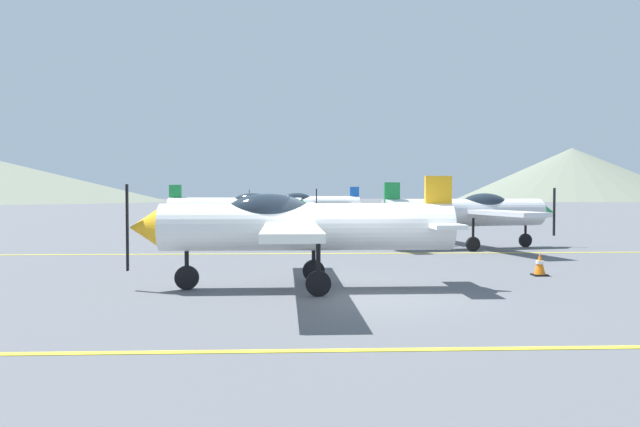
# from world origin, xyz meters

# --- Properties ---
(ground_plane) EXTENTS (400.00, 400.00, 0.00)m
(ground_plane) POSITION_xyz_m (0.00, 0.00, 0.00)
(ground_plane) COLOR #54565B
(apron_line_near) EXTENTS (80.00, 0.16, 0.01)m
(apron_line_near) POSITION_xyz_m (0.00, -4.89, 0.01)
(apron_line_near) COLOR yellow
(apron_line_near) RESTS_ON ground_plane
(apron_line_far) EXTENTS (80.00, 0.16, 0.01)m
(apron_line_far) POSITION_xyz_m (0.00, 8.31, 0.01)
(apron_line_far) COLOR yellow
(apron_line_far) RESTS_ON ground_plane
(airplane_near) EXTENTS (7.16, 8.26, 2.48)m
(airplane_near) POSITION_xyz_m (-1.29, 0.51, 1.40)
(airplane_near) COLOR white
(airplane_near) RESTS_ON ground_plane
(airplane_mid) EXTENTS (7.27, 8.28, 2.48)m
(airplane_mid) POSITION_xyz_m (5.38, 10.07, 1.40)
(airplane_mid) COLOR silver
(airplane_mid) RESTS_ON ground_plane
(airplane_far) EXTENTS (7.25, 8.30, 2.48)m
(airplane_far) POSITION_xyz_m (-3.79, 16.37, 1.40)
(airplane_far) COLOR silver
(airplane_far) RESTS_ON ground_plane
(airplane_back) EXTENTS (7.23, 8.31, 2.48)m
(airplane_back) POSITION_xyz_m (-0.50, 26.93, 1.40)
(airplane_back) COLOR white
(airplane_back) RESTS_ON ground_plane
(traffic_cone_front) EXTENTS (0.36, 0.36, 0.59)m
(traffic_cone_front) POSITION_xyz_m (4.94, 2.39, 0.29)
(traffic_cone_front) COLOR black
(traffic_cone_front) RESTS_ON ground_plane
(hill_centerleft) EXTENTS (61.78, 61.78, 13.95)m
(hill_centerleft) POSITION_xyz_m (72.96, 150.09, 6.97)
(hill_centerleft) COLOR slate
(hill_centerleft) RESTS_ON ground_plane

